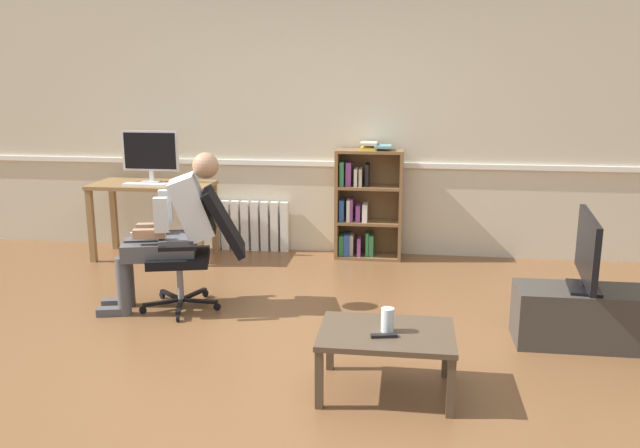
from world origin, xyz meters
The scene contains 15 objects.
ground_plane centered at (0.00, 0.00, 0.00)m, with size 18.00×18.00×0.00m, color brown.
back_wall centered at (0.00, 2.65, 1.35)m, with size 12.00×0.13×2.70m.
computer_desk centered at (-1.70, 2.15, 0.64)m, with size 1.17×0.58×0.76m.
imac_monitor centered at (-1.74, 2.23, 1.05)m, with size 0.58×0.14×0.51m.
keyboard centered at (-1.72, 2.01, 0.77)m, with size 0.43×0.12×0.02m, color white.
computer_mouse centered at (-1.38, 2.03, 0.77)m, with size 0.06×0.10×0.03m, color white.
bookshelf centered at (0.38, 2.44, 0.53)m, with size 0.66×0.29×1.16m.
radiator centered at (-0.82, 2.54, 0.26)m, with size 0.81×0.08×0.52m.
office_chair centered at (-0.79, 0.81, 0.52)m, with size 0.84×0.66×0.96m.
person_seated centered at (-0.99, 0.76, 0.65)m, with size 0.97×0.54×1.23m.
tv_stand centered at (2.00, 0.47, 0.20)m, with size 0.88×0.40×0.39m.
tv_screen centered at (2.00, 0.47, 0.66)m, with size 0.24×0.79×0.51m.
coffee_table centered at (0.71, -0.40, 0.33)m, with size 0.77×0.55×0.37m.
drinking_glass centered at (0.71, -0.40, 0.44)m, with size 0.07×0.07×0.14m, color silver.
spare_remote centered at (0.70, -0.49, 0.38)m, with size 0.04×0.15×0.02m, color black.
Camera 1 is at (0.80, -3.91, 1.82)m, focal length 36.51 mm.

